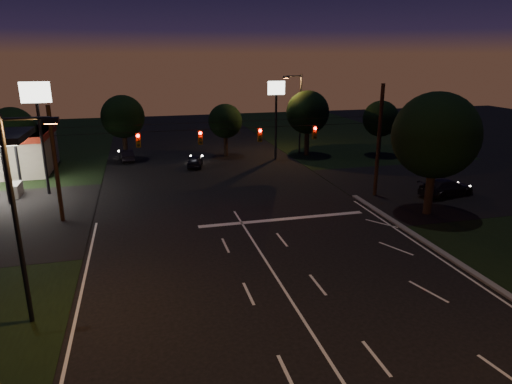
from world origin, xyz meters
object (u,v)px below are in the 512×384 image
object	(u,v)px
car_oncoming_b	(126,155)
car_oncoming_a	(195,161)
tree_right_near	(434,136)
utility_pole_right	(374,195)
car_cross	(446,187)

from	to	relation	value
car_oncoming_b	car_oncoming_a	bearing A→B (deg)	138.22
tree_right_near	utility_pole_right	bearing A→B (deg)	107.53
utility_pole_right	car_cross	distance (m)	5.82
car_oncoming_a	car_cross	distance (m)	24.02
utility_pole_right	car_oncoming_a	xyz separation A→B (m)	(-13.08, 13.59, 0.61)
tree_right_near	car_cross	xyz separation A→B (m)	(4.04, 3.27, -4.96)
car_oncoming_a	car_cross	bearing A→B (deg)	152.77
utility_pole_right	car_cross	world-z (taller)	utility_pole_right
utility_pole_right	car_cross	size ratio (longest dim) A/B	1.83
utility_pole_right	tree_right_near	world-z (taller)	tree_right_near
tree_right_near	car_oncoming_a	bearing A→B (deg)	128.40
utility_pole_right	car_oncoming_b	bearing A→B (deg)	137.50
utility_pole_right	car_oncoming_b	xyz separation A→B (m)	(-19.94, 18.27, 0.61)
tree_right_near	car_oncoming_a	world-z (taller)	tree_right_near
utility_pole_right	car_oncoming_b	distance (m)	27.05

